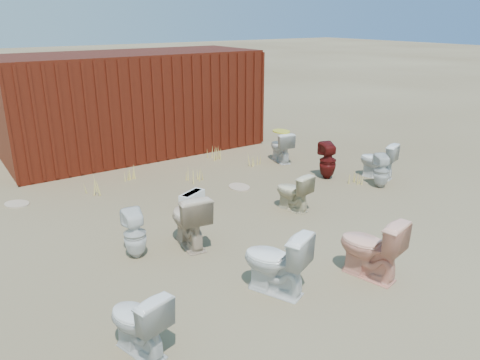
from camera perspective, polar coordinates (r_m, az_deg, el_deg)
ground at (r=7.76m, az=2.50°, el=-5.05°), size 100.00×100.00×0.00m
shipping_container at (r=11.83m, az=-12.77°, el=9.14°), size 6.00×2.40×2.40m
toilet_front_a at (r=4.93m, az=-12.35°, el=-16.49°), size 0.58×0.79×0.72m
toilet_front_pink at (r=6.25m, az=15.61°, el=-7.89°), size 0.65×0.91×0.84m
toilet_front_c at (r=5.72m, az=4.33°, el=-9.87°), size 0.76×0.94×0.84m
toilet_front_maroon at (r=9.83m, az=10.64°, el=2.33°), size 0.42×0.43×0.76m
toilet_front_e at (r=10.12m, az=16.45°, el=2.32°), size 0.64×0.83×0.75m
toilet_back_a at (r=6.69m, az=-12.70°, el=-6.43°), size 0.34×0.35×0.70m
toilet_back_beige_left at (r=6.86m, az=-6.24°, el=-4.76°), size 0.57×0.87×0.83m
toilet_back_beige_right at (r=8.14m, az=6.47°, el=-1.41°), size 0.50×0.72×0.67m
toilet_back_yellowlid at (r=10.84m, az=4.99°, el=4.05°), size 0.52×0.76×0.71m
toilet_back_e at (r=9.57m, az=16.88°, el=1.05°), size 0.40×0.40×0.67m
yellow_lid at (r=10.75m, az=5.05°, el=5.94°), size 0.36×0.45×0.02m
loose_tank at (r=8.11m, az=-5.85°, el=-2.68°), size 0.54×0.39×0.35m
loose_lid_near at (r=9.24m, az=-0.09°, el=-0.87°), size 0.38×0.50×0.02m
loose_lid_far at (r=9.33m, az=-25.56°, el=-2.65°), size 0.56×0.59×0.02m
weed_clump_a at (r=9.22m, az=-17.85°, el=-0.91°), size 0.36×0.36×0.31m
weed_clump_b at (r=9.62m, az=-5.58°, el=0.71°), size 0.32×0.32×0.29m
weed_clump_c at (r=10.55m, az=2.17°, el=2.58°), size 0.36×0.36×0.32m
weed_clump_d at (r=9.98m, az=-13.32°, el=0.89°), size 0.30×0.30×0.26m
weed_clump_e at (r=11.07m, az=-3.33°, el=3.37°), size 0.34×0.34×0.32m
weed_clump_f at (r=9.68m, az=13.95°, el=0.15°), size 0.28×0.28×0.23m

